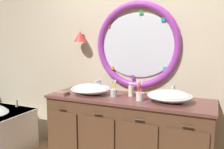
{
  "coord_description": "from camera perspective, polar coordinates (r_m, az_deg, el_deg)",
  "views": [
    {
      "loc": [
        0.92,
        -2.2,
        1.52
      ],
      "look_at": [
        -0.18,
        0.25,
        1.14
      ],
      "focal_mm": 37.71,
      "sensor_mm": 36.0,
      "label": 1
    }
  ],
  "objects": [
    {
      "name": "back_wall_assembly",
      "position": [
        2.94,
        5.97,
        4.02
      ],
      "size": [
        6.4,
        0.26,
        2.6
      ],
      "color": "beige",
      "rests_on": "ground_plane"
    },
    {
      "name": "vanity_counter",
      "position": [
        2.82,
        3.81,
        -14.34
      ],
      "size": [
        1.87,
        0.64,
        0.89
      ],
      "color": "brown",
      "rests_on": "ground_plane"
    },
    {
      "name": "sink_basin_left",
      "position": [
        2.84,
        -5.23,
        -3.51
      ],
      "size": [
        0.47,
        0.47,
        0.12
      ],
      "color": "white",
      "rests_on": "vanity_counter"
    },
    {
      "name": "sink_basin_right",
      "position": [
        2.52,
        13.81,
        -5.07
      ],
      "size": [
        0.46,
        0.46,
        0.13
      ],
      "color": "white",
      "rests_on": "vanity_counter"
    },
    {
      "name": "faucet_set_left",
      "position": [
        3.05,
        -2.99,
        -2.78
      ],
      "size": [
        0.2,
        0.15,
        0.14
      ],
      "color": "silver",
      "rests_on": "vanity_counter"
    },
    {
      "name": "faucet_set_right",
      "position": [
        2.76,
        14.74,
        -4.15
      ],
      "size": [
        0.21,
        0.14,
        0.15
      ],
      "color": "silver",
      "rests_on": "vanity_counter"
    },
    {
      "name": "toothbrush_holder_left",
      "position": [
        2.7,
        0.46,
        -4.38
      ],
      "size": [
        0.09,
        0.09,
        0.2
      ],
      "color": "silver",
      "rests_on": "vanity_counter"
    },
    {
      "name": "toothbrush_holder_right",
      "position": [
        2.54,
        6.74,
        -5.06
      ],
      "size": [
        0.09,
        0.09,
        0.22
      ],
      "color": "white",
      "rests_on": "vanity_counter"
    },
    {
      "name": "soap_dispenser",
      "position": [
        2.73,
        4.62,
        -3.91
      ],
      "size": [
        0.06,
        0.07,
        0.15
      ],
      "color": "#EFE5C6",
      "rests_on": "vanity_counter"
    },
    {
      "name": "folded_hand_towel",
      "position": [
        2.87,
        -12.3,
        -4.47
      ],
      "size": [
        0.18,
        0.12,
        0.04
      ],
      "color": "#936B56",
      "rests_on": "vanity_counter"
    }
  ]
}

